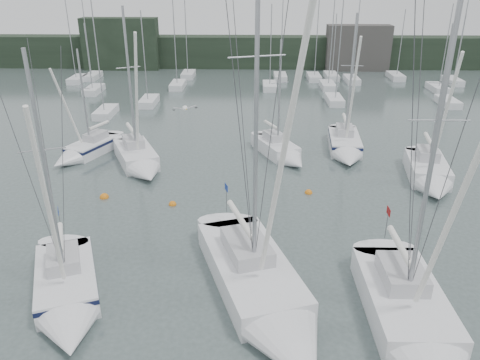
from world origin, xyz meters
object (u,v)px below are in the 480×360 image
Objects in this scene: sailboat_mid_c at (283,152)px; sailboat_mid_e at (430,177)px; sailboat_mid_b at (140,162)px; sailboat_near_left at (67,298)px; sailboat_mid_a at (83,151)px; sailboat_near_center at (268,302)px; sailboat_mid_d at (346,148)px; buoy_b at (308,193)px; buoy_a at (173,205)px; sailboat_near_right at (417,332)px; buoy_c at (104,198)px.

sailboat_mid_e is (10.65, -5.08, 0.08)m from sailboat_mid_c.
sailboat_mid_e is (22.28, -2.55, 0.01)m from sailboat_mid_b.
sailboat_near_left is 0.97× the size of sailboat_mid_b.
sailboat_mid_b is (5.40, -2.45, 0.08)m from sailboat_mid_a.
sailboat_mid_a is at bearing 109.09° from sailboat_near_center.
sailboat_mid_e is (27.68, -5.00, 0.09)m from sailboat_mid_a.
buoy_b is (-4.09, -8.02, -0.60)m from sailboat_mid_d.
sailboat_mid_b is (-9.75, 17.32, -0.02)m from sailboat_near_center.
sailboat_mid_a is 17.03m from sailboat_mid_c.
sailboat_near_center reaches higher than sailboat_mid_e.
buoy_a is at bearing -85.25° from sailboat_mid_b.
sailboat_mid_c is at bearing -12.44° from sailboat_mid_b.
buoy_a is (-18.69, -3.81, -0.62)m from sailboat_mid_e.
sailboat_mid_c is 7.01m from buoy_b.
sailboat_near_right is at bearing -74.89° from sailboat_mid_b.
sailboat_mid_c is at bearing 38.64° from sailboat_near_left.
sailboat_near_right is at bearing -101.28° from sailboat_mid_e.
sailboat_mid_e is 19.08m from buoy_a.
sailboat_mid_a reaches higher than buoy_a.
sailboat_mid_d is (7.42, 21.05, -0.03)m from sailboat_near_center.
sailboat_near_right is at bearing -38.45° from buoy_c.
sailboat_mid_e is at bearing 13.06° from sailboat_mid_a.
sailboat_mid_a is at bearing 159.95° from buoy_b.
sailboat_near_left reaches higher than sailboat_mid_e.
sailboat_mid_e is at bearing -45.52° from sailboat_mid_d.
sailboat_near_center reaches higher than sailboat_mid_a.
sailboat_mid_e is at bearing 10.76° from buoy_b.
buoy_c is at bearing 141.45° from sailboat_near_right.
buoy_a is at bearing 100.96° from sailboat_near_center.
buoy_b is at bearing 100.90° from sailboat_near_right.
sailboat_mid_e is 23.85m from buoy_c.
sailboat_mid_a is at bearing 117.13° from buoy_c.
buoy_b is at bearing 23.72° from sailboat_near_left.
sailboat_near_center is 1.21× the size of sailboat_near_right.
sailboat_near_left is 18.12m from buoy_b.
sailboat_mid_e is (6.30, 16.61, -0.01)m from sailboat_near_right.
sailboat_near_left is 24.18× the size of buoy_a.
buoy_b is (-9.19, -1.75, -0.62)m from sailboat_mid_e.
sailboat_mid_a is at bearing 135.58° from buoy_a.
buoy_b is at bearing 57.25° from sailboat_near_center.
sailboat_near_center is at bearing -60.67° from buoy_a.
buoy_a is at bearing -167.74° from buoy_b.
sailboat_near_center reaches higher than sailboat_near_left.
sailboat_mid_d reaches higher than buoy_c.
sailboat_near_left is 1.04× the size of sailboat_mid_e.
sailboat_near_center is at bearing -104.37° from buoy_b.
sailboat_mid_b is at bearing 101.01° from sailboat_near_center.
buoy_a is at bearing -11.33° from buoy_c.
buoy_b is (13.09, -4.30, -0.61)m from sailboat_mid_b.
sailboat_near_center is 2.01× the size of sailboat_mid_a.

